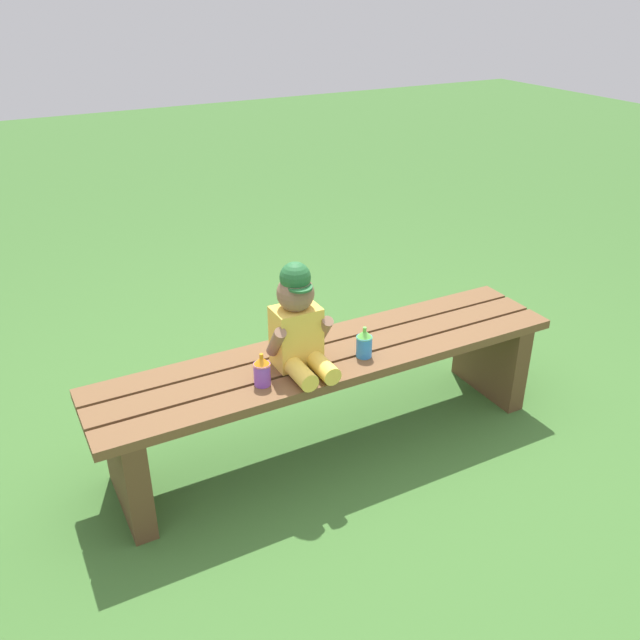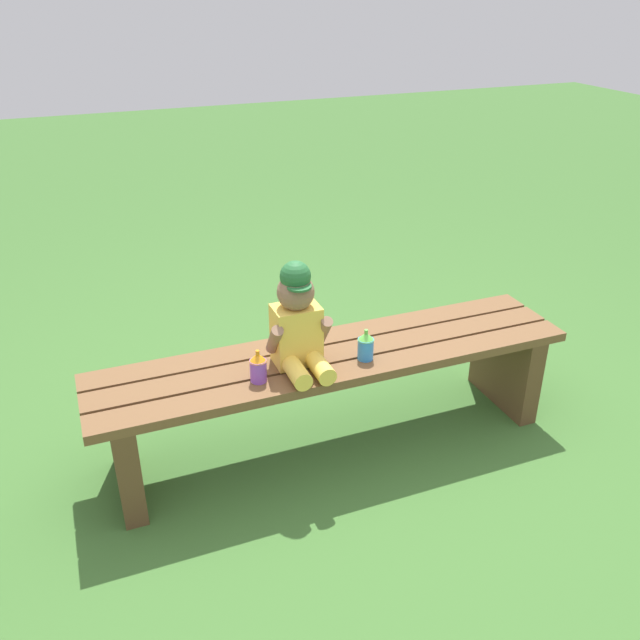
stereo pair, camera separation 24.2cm
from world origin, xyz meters
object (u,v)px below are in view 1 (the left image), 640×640
sippy_cup_left (262,370)px  sippy_cup_right (364,343)px  child_figure (298,323)px  park_bench (331,379)px

sippy_cup_left → sippy_cup_right: bearing=0.0°
child_figure → sippy_cup_right: (0.25, -0.06, -0.12)m
park_bench → child_figure: (-0.16, -0.03, 0.30)m
sippy_cup_left → sippy_cup_right: (0.42, 0.00, 0.00)m
child_figure → sippy_cup_right: child_figure is taller
child_figure → sippy_cup_left: 0.22m
sippy_cup_left → sippy_cup_right: 0.42m
park_bench → child_figure: 0.34m
child_figure → sippy_cup_left: (-0.17, -0.06, -0.12)m
park_bench → sippy_cup_left: (-0.33, -0.09, 0.18)m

